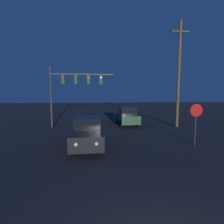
% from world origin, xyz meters
% --- Properties ---
extents(car_near, '(1.88, 4.55, 1.80)m').
position_xyz_m(car_near, '(-1.83, 8.08, 0.88)').
color(car_near, black).
rests_on(car_near, ground_plane).
extents(car_far, '(1.86, 4.55, 1.80)m').
position_xyz_m(car_far, '(1.97, 15.21, 0.88)').
color(car_far, '#1E4728').
rests_on(car_far, ground_plane).
extents(traffic_signal_mast, '(6.01, 0.30, 5.72)m').
position_xyz_m(traffic_signal_mast, '(-3.51, 14.68, 4.05)').
color(traffic_signal_mast, '#2D2D2D').
rests_on(traffic_signal_mast, ground_plane).
extents(stop_sign, '(0.79, 0.07, 2.59)m').
position_xyz_m(stop_sign, '(4.82, 7.70, 1.83)').
color(stop_sign, '#2D2D2D').
rests_on(stop_sign, ground_plane).
extents(utility_pole, '(1.65, 0.28, 9.91)m').
position_xyz_m(utility_pole, '(6.58, 13.74, 5.11)').
color(utility_pole, brown).
rests_on(utility_pole, ground_plane).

